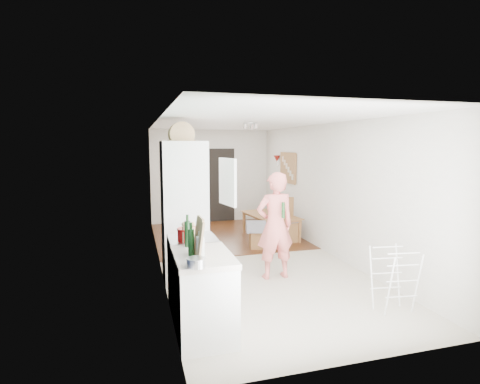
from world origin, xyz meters
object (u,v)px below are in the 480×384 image
dining_table (271,228)px  drying_rack (394,280)px  dining_chair (289,220)px  person (275,216)px  stool (257,240)px

dining_table → drying_rack: drying_rack is taller
dining_chair → drying_rack: bearing=-93.3°
person → dining_table: person is taller
dining_table → stool: 0.99m
person → drying_rack: person is taller
person → stool: 1.86m
person → drying_rack: (1.01, -1.55, -0.58)m
dining_chair → drying_rack: 3.56m
dining_chair → person: bearing=-120.4°
dining_table → drying_rack: 4.00m
dining_table → drying_rack: bearing=174.4°
stool → person: bearing=-98.6°
dining_chair → stool: size_ratio=2.56×
person → dining_chair: bearing=-120.5°
person → dining_table: bearing=-111.4°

